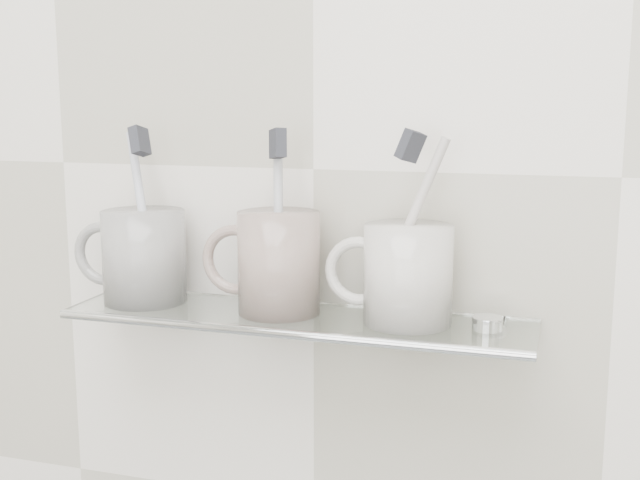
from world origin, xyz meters
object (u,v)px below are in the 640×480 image
at_px(mug_right, 408,274).
at_px(shelf_glass, 296,319).
at_px(mug_left, 144,256).
at_px(mug_center, 279,263).

bearing_deg(mug_right, shelf_glass, 171.05).
distance_m(shelf_glass, mug_right, 0.13).
xyz_separation_m(mug_left, mug_center, (0.16, 0.00, 0.00)).
bearing_deg(shelf_glass, mug_center, 166.40).
bearing_deg(mug_center, mug_left, 162.54).
relative_size(shelf_glass, mug_right, 4.91).
xyz_separation_m(shelf_glass, mug_left, (-0.18, 0.00, 0.06)).
xyz_separation_m(shelf_glass, mug_right, (0.12, 0.00, 0.05)).
relative_size(shelf_glass, mug_center, 4.58).
xyz_separation_m(mug_left, mug_right, (0.30, 0.00, -0.00)).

